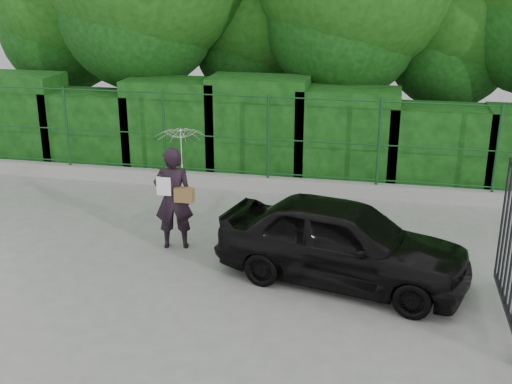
# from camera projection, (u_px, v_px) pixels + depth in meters

# --- Properties ---
(ground) EXTENTS (80.00, 80.00, 0.00)m
(ground) POSITION_uv_depth(u_px,v_px,m) (188.00, 284.00, 9.81)
(ground) COLOR gray
(kerb) EXTENTS (14.00, 0.25, 0.30)m
(kerb) POSITION_uv_depth(u_px,v_px,m) (250.00, 183.00, 13.92)
(kerb) COLOR #9E9E99
(kerb) RESTS_ON ground
(fence) EXTENTS (14.13, 0.06, 1.80)m
(fence) POSITION_uv_depth(u_px,v_px,m) (260.00, 137.00, 13.53)
(fence) COLOR #113E19
(fence) RESTS_ON kerb
(hedge) EXTENTS (14.20, 1.20, 2.29)m
(hedge) POSITION_uv_depth(u_px,v_px,m) (252.00, 133.00, 14.58)
(hedge) COLOR black
(hedge) RESTS_ON ground
(woman) EXTENTS (0.93, 0.84, 2.11)m
(woman) POSITION_uv_depth(u_px,v_px,m) (177.00, 174.00, 10.69)
(woman) COLOR black
(woman) RESTS_ON ground
(car) EXTENTS (4.07, 2.39, 1.30)m
(car) POSITION_uv_depth(u_px,v_px,m) (342.00, 241.00, 9.71)
(car) COLOR black
(car) RESTS_ON ground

